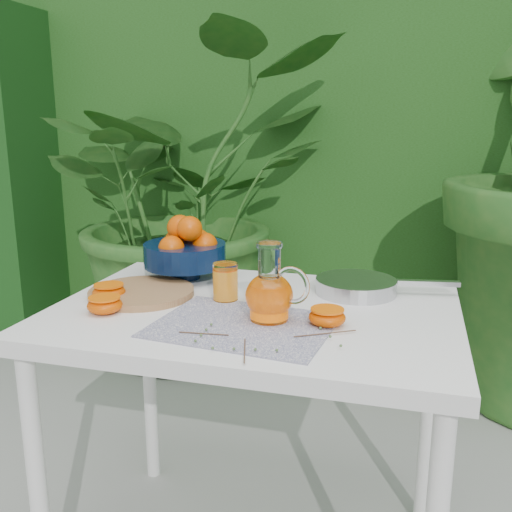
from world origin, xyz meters
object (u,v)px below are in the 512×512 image
(white_table, at_px, (254,339))
(saute_pan, at_px, (357,285))
(juice_pitcher, at_px, (270,294))
(cutting_board, at_px, (142,293))
(fruit_bowl, at_px, (186,249))

(white_table, distance_m, saute_pan, 0.32)
(white_table, bearing_deg, juice_pitcher, -52.15)
(white_table, xyz_separation_m, juice_pitcher, (0.06, -0.08, 0.15))
(saute_pan, bearing_deg, cutting_board, -162.10)
(white_table, relative_size, cutting_board, 3.57)
(white_table, height_order, fruit_bowl, fruit_bowl)
(cutting_board, relative_size, fruit_bowl, 0.93)
(fruit_bowl, bearing_deg, juice_pitcher, -41.70)
(fruit_bowl, height_order, saute_pan, fruit_bowl)
(saute_pan, bearing_deg, white_table, -140.13)
(fruit_bowl, height_order, juice_pitcher, fruit_bowl)
(cutting_board, xyz_separation_m, fruit_bowl, (0.05, 0.20, 0.08))
(saute_pan, bearing_deg, juice_pitcher, -122.19)
(fruit_bowl, bearing_deg, white_table, -38.68)
(cutting_board, xyz_separation_m, juice_pitcher, (0.38, -0.10, 0.06))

